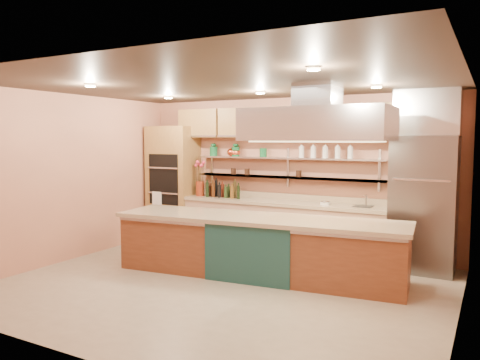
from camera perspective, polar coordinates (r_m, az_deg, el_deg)
The scene contains 21 objects.
floor at distance 6.72m, azimuth -2.24°, elevation -12.82°, with size 6.00×5.00×0.02m, color gray.
ceiling at distance 6.44m, azimuth -2.33°, elevation 11.72°, with size 6.00×5.00×0.02m, color black.
wall_back at distance 8.66m, azimuth 6.25°, elevation 0.71°, with size 6.00×0.04×2.80m, color #B27154.
wall_front at distance 4.49m, azimuth -18.96°, elevation -3.57°, with size 6.00×0.04×2.80m, color #B27154.
wall_left at distance 8.37m, azimuth -20.18°, elevation 0.28°, with size 0.04×5.00×2.80m, color #B27154.
wall_right at distance 5.53m, azimuth 25.45°, elevation -2.21°, with size 0.04×5.00×2.80m, color #B27154.
oven_stack at distance 9.62m, azimuth -8.13°, elevation -0.38°, with size 0.95×0.64×2.30m, color olive.
refrigerator at distance 7.75m, azimuth 21.47°, elevation -2.73°, with size 0.95×0.72×2.10m, color slate.
back_counter at distance 8.53m, azimuth 5.11°, elevation -5.69°, with size 3.84×0.64×0.93m, color tan.
wall_shelf_lower at distance 8.57m, azimuth 5.61°, elevation 0.33°, with size 3.60×0.26×0.03m, color #B7BABE.
wall_shelf_upper at distance 8.54m, azimuth 5.63°, elevation 2.67°, with size 3.60×0.26×0.03m, color #B7BABE.
upper_cabinets at distance 8.48m, azimuth 5.85°, elevation 7.04°, with size 4.60×0.36×0.55m, color olive.
range_hood at distance 6.53m, azimuth 9.38°, elevation 6.72°, with size 2.00×1.00×0.45m, color #B7BABE.
ceiling_downlights at distance 6.61m, azimuth -1.42°, elevation 11.29°, with size 4.00×2.80×0.02m, color #FFE5A5.
island at distance 7.06m, azimuth 2.19°, elevation -8.09°, with size 4.28×0.93×0.89m, color brown.
flower_vase at distance 9.22m, azimuth -4.88°, elevation -1.05°, with size 0.16×0.16×0.29m, color maroon.
oil_bottle_cluster at distance 8.93m, azimuth -1.98°, elevation -1.32°, with size 0.81×0.23×0.26m, color black.
kitchen_scale at distance 8.11m, azimuth 10.37°, elevation -2.69°, with size 0.15×0.11×0.08m, color silver.
bar_faucet at distance 8.02m, azimuth 15.14°, elevation -2.46°, with size 0.03×0.03×0.20m, color silver.
copper_kettle at distance 9.04m, azimuth -0.98°, elevation 3.41°, with size 0.20×0.20×0.16m, color #DC5532.
green_canister at distance 8.73m, azimuth 2.85°, elevation 3.36°, with size 0.13×0.13×0.16m, color #104B25.
Camera 1 is at (3.29, -5.48, 2.05)m, focal length 35.00 mm.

